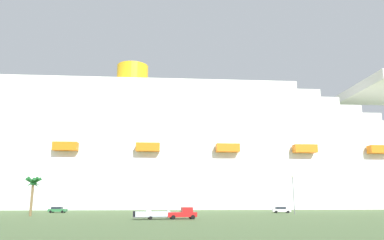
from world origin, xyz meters
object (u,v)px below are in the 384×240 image
(cruise_ship, at_px, (213,159))
(street_lamp, at_px, (293,189))
(parked_car_white_van, at_px, (281,210))
(small_boat_on_trailer, at_px, (155,214))
(parked_car_green_wagon, at_px, (58,210))
(pickup_truck, at_px, (183,213))
(palm_tree, at_px, (33,185))

(cruise_ship, relative_size, street_lamp, 29.87)
(parked_car_white_van, bearing_deg, small_boat_on_trailer, -142.87)
(parked_car_green_wagon, bearing_deg, parked_car_white_van, -7.81)
(cruise_ship, xyz_separation_m, parked_car_white_van, (10.57, -43.93, -17.96))
(cruise_ship, distance_m, pickup_truck, 73.57)
(street_lamp, xyz_separation_m, parked_car_white_van, (0.46, 10.19, -5.12))
(cruise_ship, relative_size, parked_car_green_wagon, 57.00)
(small_boat_on_trailer, relative_size, parked_car_green_wagon, 1.76)
(cruise_ship, bearing_deg, parked_car_green_wagon, -143.91)
(cruise_ship, bearing_deg, pickup_truck, -104.68)
(street_lamp, relative_size, parked_car_white_van, 1.88)
(parked_car_green_wagon, relative_size, parked_car_white_van, 0.98)
(cruise_ship, distance_m, parked_car_green_wagon, 63.30)
(palm_tree, bearing_deg, parked_car_green_wagon, 85.73)
(pickup_truck, height_order, small_boat_on_trailer, pickup_truck)
(small_boat_on_trailer, distance_m, parked_car_white_van, 42.56)
(parked_car_green_wagon, bearing_deg, pickup_truck, -47.10)
(pickup_truck, xyz_separation_m, small_boat_on_trailer, (-5.26, -0.56, -0.08))
(palm_tree, height_order, parked_car_green_wagon, palm_tree)
(cruise_ship, height_order, street_lamp, cruise_ship)
(palm_tree, xyz_separation_m, parked_car_green_wagon, (1.38, 18.47, -5.92))
(street_lamp, distance_m, parked_car_white_van, 11.41)
(parked_car_white_van, bearing_deg, parked_car_green_wagon, 172.19)
(small_boat_on_trailer, relative_size, parked_car_white_van, 1.73)
(small_boat_on_trailer, bearing_deg, palm_tree, 150.37)
(pickup_truck, bearing_deg, cruise_ship, 75.32)
(cruise_ship, bearing_deg, street_lamp, -79.41)
(cruise_ship, height_order, small_boat_on_trailer, cruise_ship)
(small_boat_on_trailer, bearing_deg, parked_car_green_wagon, 127.19)
(small_boat_on_trailer, xyz_separation_m, palm_tree, (-27.08, 15.40, 5.79))
(palm_tree, xyz_separation_m, parked_car_white_van, (61.01, 10.29, -5.92))
(parked_car_white_van, bearing_deg, pickup_truck, -138.76)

